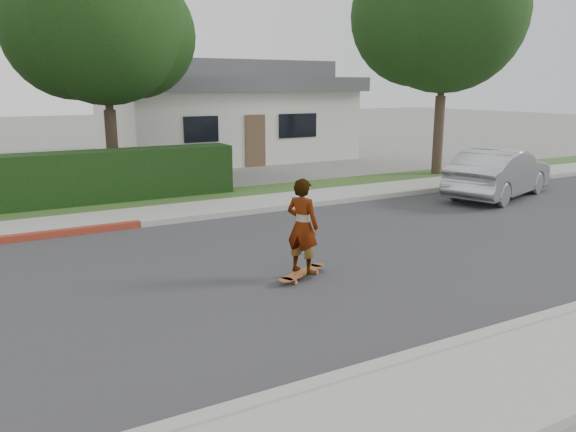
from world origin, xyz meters
name	(u,v)px	position (x,y,z in m)	size (l,w,h in m)	color
ground	(144,288)	(0.00, 0.00, 0.00)	(120.00, 120.00, 0.00)	slate
road	(144,288)	(0.00, 0.00, 0.01)	(60.00, 8.00, 0.01)	#2D2D30
curb_near	(253,407)	(0.00, -4.10, 0.07)	(60.00, 0.20, 0.15)	#9E9E99
curb_far	(96,229)	(0.00, 4.10, 0.07)	(60.00, 0.20, 0.15)	#9E9E99
sidewalk_far	(88,222)	(0.00, 5.00, 0.06)	(60.00, 1.60, 0.12)	gray
planting_strip	(77,210)	(0.00, 6.60, 0.05)	(60.00, 1.60, 0.10)	#2D4C1E
tree_center	(102,28)	(1.49, 9.19, 4.90)	(5.66, 4.84, 7.44)	#33261C
tree_right	(441,15)	(12.49, 6.69, 5.63)	(6.32, 5.60, 8.56)	#33261C
house	(221,111)	(8.00, 16.00, 2.10)	(10.60, 8.60, 4.30)	beige
skateboard	(302,273)	(2.49, -0.84, 0.10)	(1.18, 0.71, 0.11)	#C76236
skateboarder	(302,226)	(2.49, -0.84, 0.93)	(0.59, 0.39, 1.62)	white
car_silver	(499,173)	(11.24, 2.59, 0.72)	(1.53, 4.40, 1.45)	#AEB1B5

